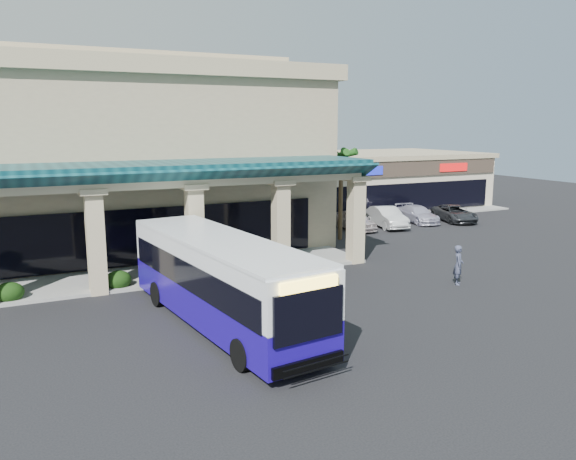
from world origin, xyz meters
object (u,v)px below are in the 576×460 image
transit_bus (221,282)px  car_silver (355,220)px  pedestrian (458,265)px  car_gray (455,213)px  car_white (387,217)px  car_red (417,214)px

transit_bus → car_silver: 20.93m
pedestrian → car_gray: size_ratio=0.41×
car_white → car_silver: bearing=-172.1°
car_silver → car_gray: (8.91, -0.36, -0.06)m
pedestrian → car_silver: (3.14, 14.06, -0.24)m
transit_bus → pedestrian: transit_bus is taller
pedestrian → car_white: bearing=17.9°
car_silver → pedestrian: bearing=-99.5°
pedestrian → car_white: pedestrian is taller
pedestrian → car_red: pedestrian is taller
transit_bus → car_white: bearing=32.1°
car_silver → car_white: (2.67, -0.10, 0.05)m
transit_bus → car_silver: transit_bus is taller
transit_bus → car_gray: (23.97, 14.14, -1.03)m
car_white → car_gray: car_white is taller
transit_bus → car_red: bearing=28.5°
car_red → car_gray: bearing=-11.2°
transit_bus → car_white: transit_bus is taller
transit_bus → pedestrian: bearing=-4.9°
car_red → car_gray: 3.02m
pedestrian → car_silver: pedestrian is taller
car_white → car_red: size_ratio=1.04×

